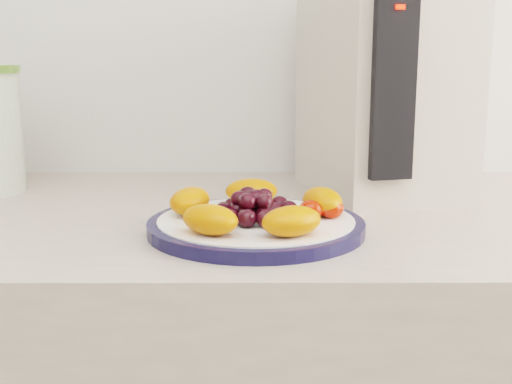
{
  "coord_description": "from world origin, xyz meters",
  "views": [
    {
      "loc": [
        0.1,
        0.33,
        1.11
      ],
      "look_at": [
        0.1,
        1.08,
        0.95
      ],
      "focal_mm": 45.0,
      "sensor_mm": 36.0,
      "label": 1
    }
  ],
  "objects": [
    {
      "name": "plate_rim",
      "position": [
        0.1,
        1.08,
        0.91
      ],
      "size": [
        0.26,
        0.26,
        0.01
      ],
      "primitive_type": "cylinder",
      "color": "#101133",
      "rests_on": "counter"
    },
    {
      "name": "plate_face",
      "position": [
        0.1,
        1.08,
        0.91
      ],
      "size": [
        0.24,
        0.24,
        0.02
      ],
      "primitive_type": "cylinder",
      "color": "white",
      "rests_on": "counter"
    },
    {
      "name": "appliance_panel",
      "position": [
        0.28,
        1.17,
        1.07
      ],
      "size": [
        0.06,
        0.03,
        0.25
      ],
      "primitive_type": "cube",
      "rotation": [
        0.0,
        0.0,
        0.23
      ],
      "color": "black",
      "rests_on": "appliance_body"
    },
    {
      "name": "appliance_body",
      "position": [
        0.3,
        1.32,
        1.07
      ],
      "size": [
        0.25,
        0.31,
        0.34
      ],
      "primitive_type": "cube",
      "rotation": [
        0.0,
        0.0,
        0.23
      ],
      "color": "#BDB1A3",
      "rests_on": "counter"
    },
    {
      "name": "appliance_led",
      "position": [
        0.29,
        1.16,
        1.17
      ],
      "size": [
        0.01,
        0.01,
        0.01
      ],
      "primitive_type": "cube",
      "rotation": [
        0.0,
        0.0,
        0.23
      ],
      "color": "#FF0C05",
      "rests_on": "appliance_panel"
    },
    {
      "name": "fruit_plate",
      "position": [
        0.1,
        1.08,
        0.93
      ],
      "size": [
        0.23,
        0.22,
        0.04
      ],
      "color": "#CF5105",
      "rests_on": "plate_face"
    }
  ]
}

